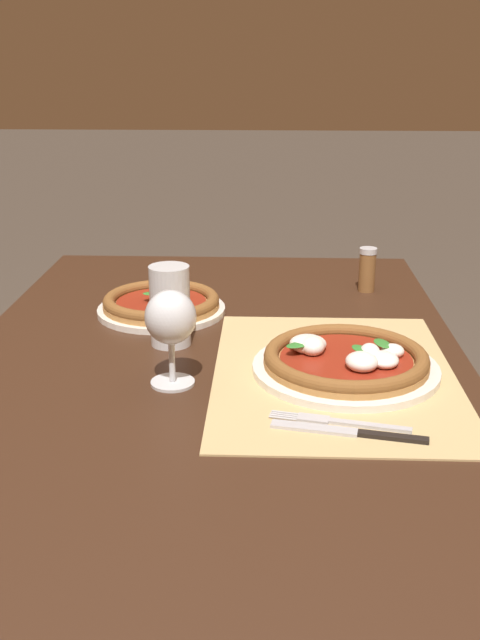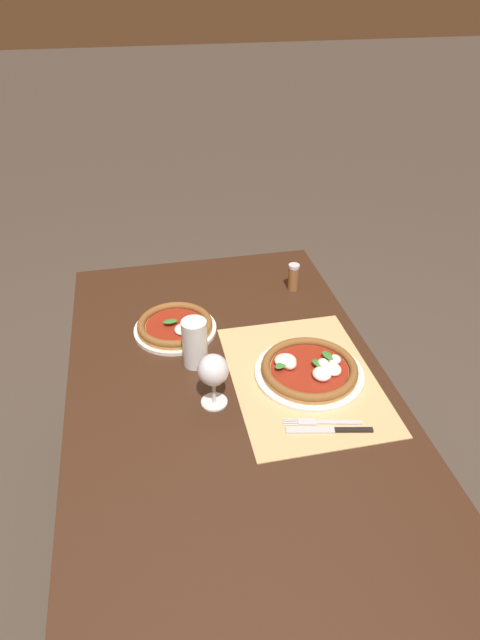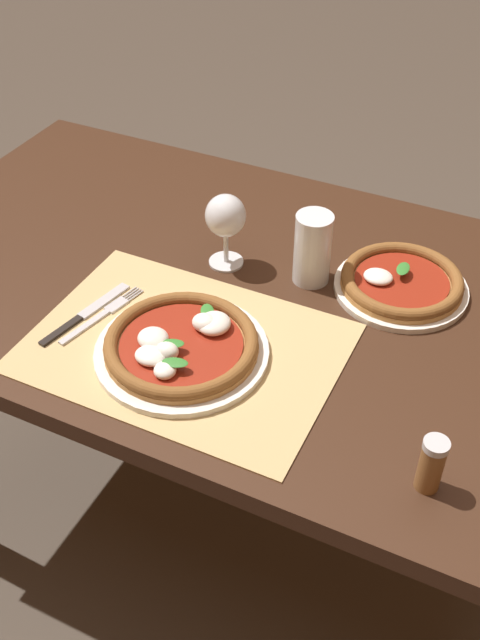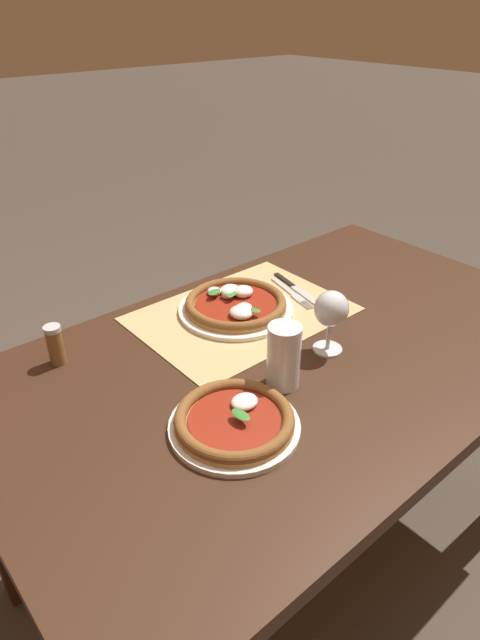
% 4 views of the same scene
% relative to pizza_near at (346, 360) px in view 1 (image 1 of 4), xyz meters
% --- Properties ---
extents(dining_table, '(1.48, 0.88, 0.74)m').
position_rel_pizza_near_xyz_m(dining_table, '(-0.00, 0.22, -0.12)').
color(dining_table, '#382114').
rests_on(dining_table, ground).
extents(paper_placemat, '(0.54, 0.39, 0.00)m').
position_rel_pizza_near_xyz_m(paper_placemat, '(-0.01, 0.02, -0.02)').
color(paper_placemat, tan).
rests_on(paper_placemat, dining_table).
extents(pizza_near, '(0.30, 0.30, 0.05)m').
position_rel_pizza_near_xyz_m(pizza_near, '(0.00, 0.00, 0.00)').
color(pizza_near, silver).
rests_on(pizza_near, paper_placemat).
extents(pizza_far, '(0.26, 0.26, 0.04)m').
position_rel_pizza_near_xyz_m(pizza_far, '(0.29, 0.34, -0.00)').
color(pizza_far, silver).
rests_on(pizza_far, dining_table).
extents(wine_glass, '(0.08, 0.08, 0.16)m').
position_rel_pizza_near_xyz_m(wine_glass, '(-0.05, 0.28, 0.08)').
color(wine_glass, silver).
rests_on(wine_glass, dining_table).
extents(pint_glass, '(0.07, 0.07, 0.15)m').
position_rel_pizza_near_xyz_m(pint_glass, '(0.12, 0.30, 0.05)').
color(pint_glass, silver).
rests_on(pint_glass, dining_table).
extents(fork, '(0.06, 0.20, 0.00)m').
position_rel_pizza_near_xyz_m(fork, '(-0.18, 0.03, -0.02)').
color(fork, '#B7B7BC').
rests_on(fork, paper_placemat).
extents(knife, '(0.06, 0.21, 0.01)m').
position_rel_pizza_near_xyz_m(knife, '(-0.21, 0.02, -0.02)').
color(knife, black).
rests_on(knife, paper_placemat).
extents(pepper_shaker, '(0.04, 0.04, 0.10)m').
position_rel_pizza_near_xyz_m(pepper_shaker, '(0.46, -0.09, 0.03)').
color(pepper_shaker, brown).
rests_on(pepper_shaker, dining_table).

